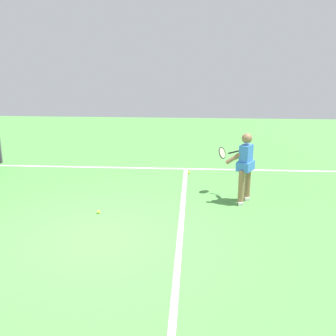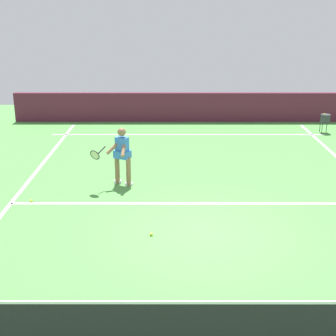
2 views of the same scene
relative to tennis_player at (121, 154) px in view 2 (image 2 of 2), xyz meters
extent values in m
plane|color=#4C9342|center=(-1.99, 2.84, -0.85)|extent=(27.61, 27.61, 0.00)
cube|color=#561E33|center=(-1.99, -7.48, -0.25)|extent=(14.14, 0.24, 1.19)
cube|color=white|center=(-1.99, -5.28, -0.84)|extent=(10.14, 0.10, 0.01)
cube|color=white|center=(-1.99, 1.31, -0.84)|extent=(9.14, 0.10, 0.01)
cube|color=#232326|center=(-1.99, 6.83, -0.37)|extent=(9.66, 0.02, 0.96)
cube|color=white|center=(-1.99, 6.83, 0.13)|extent=(9.66, 0.02, 0.04)
cylinder|color=#8C6647|center=(-0.18, 0.07, -0.46)|extent=(0.13, 0.13, 0.78)
cylinder|color=#8C6647|center=(0.14, -0.11, -0.46)|extent=(0.13, 0.13, 0.78)
cube|color=white|center=(-0.18, 0.07, -0.81)|extent=(0.20, 0.10, 0.08)
cube|color=white|center=(0.14, -0.11, -0.81)|extent=(0.20, 0.10, 0.08)
cube|color=#3875D6|center=(-0.02, -0.02, 0.19)|extent=(0.38, 0.33, 0.52)
cube|color=#3875D6|center=(-0.02, -0.02, -0.01)|extent=(0.49, 0.44, 0.20)
sphere|color=#8C6647|center=(-0.02, -0.02, 0.59)|extent=(0.22, 0.22, 0.22)
cylinder|color=#8C6647|center=(-0.08, 0.18, 0.21)|extent=(0.12, 0.48, 0.37)
cylinder|color=#8C6647|center=(0.18, 0.04, 0.21)|extent=(0.44, 0.35, 0.37)
cylinder|color=black|center=(0.48, 0.18, 0.17)|extent=(0.17, 0.27, 0.14)
torus|color=black|center=(0.62, 0.44, 0.11)|extent=(0.31, 0.24, 0.28)
cylinder|color=beige|center=(0.62, 0.44, 0.11)|extent=(0.25, 0.19, 0.23)
sphere|color=#D1E533|center=(-0.88, 3.03, -0.81)|extent=(0.07, 0.07, 0.07)
sphere|color=#D1E533|center=(2.10, 1.22, -0.81)|extent=(0.07, 0.07, 0.07)
cylinder|color=#333338|center=(-7.10, -5.59, -0.30)|extent=(0.36, 0.36, 0.30)
cylinder|color=#333338|center=(-6.98, -5.47, -0.65)|extent=(0.02, 0.02, 0.40)
cylinder|color=#333338|center=(-7.23, -5.72, -0.65)|extent=(0.02, 0.02, 0.40)
cylinder|color=#333338|center=(-6.98, -5.72, -0.65)|extent=(0.02, 0.02, 0.40)
sphere|color=#D1E533|center=(-7.05, -5.59, -0.14)|extent=(0.07, 0.07, 0.07)
camera|label=1|loc=(-8.68, 1.08, 2.37)|focal=44.17mm
camera|label=2|loc=(-1.23, 12.01, 3.66)|focal=51.36mm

